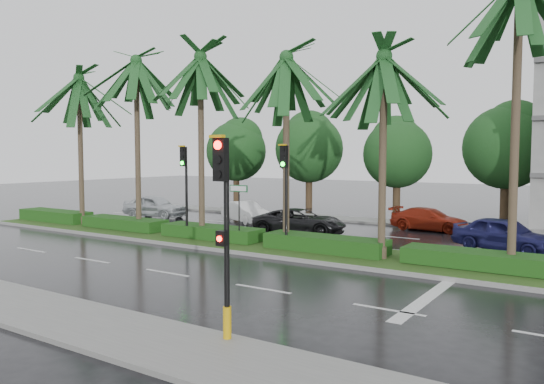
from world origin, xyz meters
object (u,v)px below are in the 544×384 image
Objects in this scene: signal_near at (224,229)px; car_white at (246,212)px; car_silver at (155,206)px; car_darkgrey at (300,221)px; street_sign at (239,199)px; car_red at (430,219)px; signal_median_left at (185,178)px; car_blue at (505,234)px.

signal_near is 20.71m from car_white.
car_darkgrey is at bearing -102.15° from car_silver.
street_sign is 0.62× the size of car_red.
signal_near is at bearing -44.09° from signal_median_left.
street_sign is 5.03m from car_darkgrey.
car_silver is at bearing 105.90° from car_blue.
car_blue reaches higher than car_white.
signal_median_left reaches higher than car_red.
car_silver is 21.28m from car_blue.
car_darkgrey is 9.70m from car_blue.
car_darkgrey is 1.11× the size of car_blue.
car_blue is at bearing 22.88° from signal_median_left.
street_sign is 0.60× the size of car_silver.
car_red is (5.50, 9.76, -1.52)m from street_sign.
signal_near is at bearing -137.50° from car_silver.
signal_median_left is 13.30m from car_red.
street_sign is 11.31m from car_red.
car_silver is 6.59m from car_white.
signal_near is at bearing -171.48° from car_red.
signal_near is 1.02× the size of car_blue.
car_darkgrey is at bearing 137.84° from car_red.
signal_median_left is 3.13m from street_sign.
car_red is 0.98× the size of car_blue.
car_darkgrey is at bearing 86.27° from street_sign.
car_red is (5.19, 4.96, -0.05)m from car_darkgrey.
car_white is 5.57m from car_darkgrey.
signal_near reaches higher than car_red.
car_blue is (14.78, -1.75, 0.09)m from car_white.
car_white reaches higher than car_red.
car_red is (16.78, 3.84, -0.13)m from car_silver.
car_silver is at bearing 152.31° from street_sign.
street_sign is at bearing 135.49° from car_blue.
street_sign is 12.81m from car_silver.
car_silver reaches higher than car_darkgrey.
car_darkgrey reaches higher than car_white.
car_blue is (4.50, -4.46, 0.12)m from car_red.
car_white is at bearing 103.84° from signal_median_left.
car_blue is at bearing -130.57° from car_red.
car_darkgrey is (5.10, -2.25, 0.02)m from car_white.
car_blue is at bearing 78.82° from signal_near.
car_silver reaches higher than car_blue.
car_silver is 17.21m from car_red.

